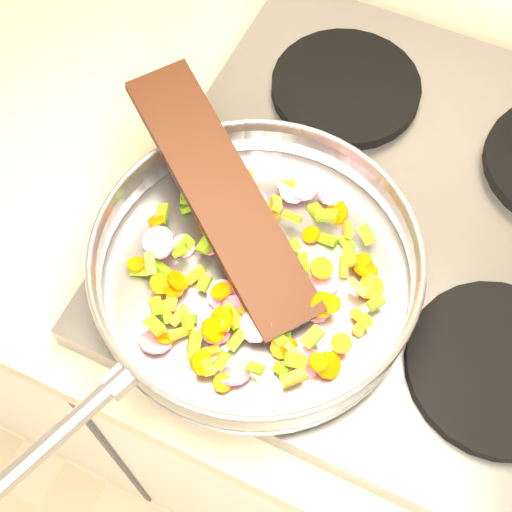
% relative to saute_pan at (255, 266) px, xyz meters
% --- Properties ---
extents(cooktop, '(0.60, 0.60, 0.04)m').
position_rel_saute_pan_xyz_m(cooktop, '(0.13, 0.16, -0.07)').
color(cooktop, '#939399').
rests_on(cooktop, counter_top).
extents(grate_fl, '(0.19, 0.19, 0.02)m').
position_rel_saute_pan_xyz_m(grate_fl, '(-0.01, 0.02, -0.04)').
color(grate_fl, black).
rests_on(grate_fl, cooktop).
extents(grate_fr, '(0.19, 0.19, 0.02)m').
position_rel_saute_pan_xyz_m(grate_fr, '(0.27, 0.02, -0.04)').
color(grate_fr, black).
rests_on(grate_fr, cooktop).
extents(grate_bl, '(0.19, 0.19, 0.02)m').
position_rel_saute_pan_xyz_m(grate_bl, '(-0.01, 0.30, -0.04)').
color(grate_bl, black).
rests_on(grate_bl, cooktop).
extents(saute_pan, '(0.38, 0.54, 0.06)m').
position_rel_saute_pan_xyz_m(saute_pan, '(0.00, 0.00, 0.00)').
color(saute_pan, '#9E9EA5').
rests_on(saute_pan, grate_fl).
extents(vegetable_heap, '(0.27, 0.28, 0.05)m').
position_rel_saute_pan_xyz_m(vegetable_heap, '(0.00, -0.00, -0.01)').
color(vegetable_heap, '#FF6100').
rests_on(vegetable_heap, saute_pan).
extents(wooden_spatula, '(0.30, 0.24, 0.09)m').
position_rel_saute_pan_xyz_m(wooden_spatula, '(-0.06, 0.05, 0.03)').
color(wooden_spatula, black).
rests_on(wooden_spatula, saute_pan).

